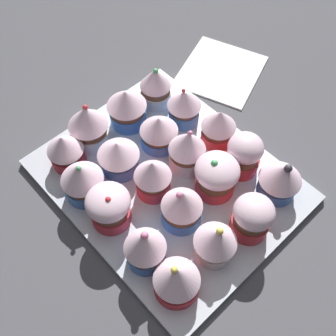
{
  "coord_description": "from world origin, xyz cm",
  "views": [
    {
      "loc": [
        -22.41,
        -24.09,
        55.44
      ],
      "look_at": [
        0.0,
        0.0,
        4.2
      ],
      "focal_mm": 43.09,
      "sensor_mm": 36.0,
      "label": 1
    }
  ],
  "objects_px": {
    "baking_tray": "(168,180)",
    "cupcake_16": "(65,150)",
    "cupcake_9": "(151,175)",
    "cupcake_13": "(119,155)",
    "cupcake_10": "(185,148)",
    "cupcake_4": "(145,247)",
    "cupcake_15": "(184,106)",
    "cupcake_2": "(252,217)",
    "cupcake_7": "(244,154)",
    "cupcake_8": "(109,207)",
    "cupcake_12": "(82,179)",
    "cupcake_14": "(159,131)",
    "cupcake_1": "(215,242)",
    "cupcake_17": "(88,125)",
    "cupcake_0": "(177,279)",
    "cupcake_5": "(182,206)",
    "cupcake_3": "(280,179)",
    "cupcake_18": "(127,107)",
    "cupcake_11": "(217,125)",
    "napkin": "(221,70)",
    "cupcake_6": "(216,176)",
    "cupcake_19": "(156,86)"
  },
  "relations": [
    {
      "from": "baking_tray",
      "to": "cupcake_16",
      "type": "relative_size",
      "value": 5.79
    },
    {
      "from": "cupcake_9",
      "to": "cupcake_13",
      "type": "xyz_separation_m",
      "value": [
        -0.01,
        0.06,
        -0.0
      ]
    },
    {
      "from": "baking_tray",
      "to": "cupcake_10",
      "type": "relative_size",
      "value": 4.66
    },
    {
      "from": "cupcake_4",
      "to": "cupcake_15",
      "type": "distance_m",
      "value": 0.26
    },
    {
      "from": "cupcake_2",
      "to": "cupcake_7",
      "type": "xyz_separation_m",
      "value": [
        0.07,
        0.08,
        0.0
      ]
    },
    {
      "from": "cupcake_8",
      "to": "cupcake_12",
      "type": "relative_size",
      "value": 0.94
    },
    {
      "from": "cupcake_14",
      "to": "cupcake_1",
      "type": "bearing_deg",
      "value": -110.83
    },
    {
      "from": "cupcake_16",
      "to": "cupcake_17",
      "type": "height_order",
      "value": "cupcake_17"
    },
    {
      "from": "baking_tray",
      "to": "cupcake_8",
      "type": "distance_m",
      "value": 0.12
    },
    {
      "from": "cupcake_0",
      "to": "cupcake_5",
      "type": "height_order",
      "value": "cupcake_5"
    },
    {
      "from": "cupcake_12",
      "to": "cupcake_3",
      "type": "bearing_deg",
      "value": -42.52
    },
    {
      "from": "cupcake_5",
      "to": "cupcake_18",
      "type": "height_order",
      "value": "cupcake_5"
    },
    {
      "from": "cupcake_16",
      "to": "cupcake_2",
      "type": "bearing_deg",
      "value": -65.86
    },
    {
      "from": "cupcake_14",
      "to": "cupcake_18",
      "type": "bearing_deg",
      "value": 96.72
    },
    {
      "from": "baking_tray",
      "to": "cupcake_10",
      "type": "xyz_separation_m",
      "value": [
        0.04,
        0.0,
        0.05
      ]
    },
    {
      "from": "cupcake_11",
      "to": "cupcake_12",
      "type": "height_order",
      "value": "cupcake_12"
    },
    {
      "from": "cupcake_2",
      "to": "cupcake_4",
      "type": "distance_m",
      "value": 0.15
    },
    {
      "from": "baking_tray",
      "to": "cupcake_17",
      "type": "bearing_deg",
      "value": 106.79
    },
    {
      "from": "cupcake_1",
      "to": "cupcake_11",
      "type": "relative_size",
      "value": 1.03
    },
    {
      "from": "cupcake_9",
      "to": "cupcake_0",
      "type": "bearing_deg",
      "value": -119.58
    },
    {
      "from": "napkin",
      "to": "cupcake_0",
      "type": "bearing_deg",
      "value": -145.15
    },
    {
      "from": "cupcake_9",
      "to": "cupcake_16",
      "type": "bearing_deg",
      "value": 117.13
    },
    {
      "from": "cupcake_6",
      "to": "cupcake_12",
      "type": "bearing_deg",
      "value": 139.33
    },
    {
      "from": "baking_tray",
      "to": "cupcake_9",
      "type": "relative_size",
      "value": 5.04
    },
    {
      "from": "cupcake_10",
      "to": "baking_tray",
      "type": "bearing_deg",
      "value": -173.14
    },
    {
      "from": "napkin",
      "to": "cupcake_4",
      "type": "bearing_deg",
      "value": -152.15
    },
    {
      "from": "baking_tray",
      "to": "cupcake_6",
      "type": "height_order",
      "value": "cupcake_6"
    },
    {
      "from": "cupcake_9",
      "to": "cupcake_12",
      "type": "distance_m",
      "value": 0.1
    },
    {
      "from": "cupcake_0",
      "to": "napkin",
      "type": "bearing_deg",
      "value": 34.85
    },
    {
      "from": "cupcake_18",
      "to": "cupcake_5",
      "type": "bearing_deg",
      "value": -107.53
    },
    {
      "from": "cupcake_0",
      "to": "cupcake_16",
      "type": "bearing_deg",
      "value": 87.09
    },
    {
      "from": "cupcake_4",
      "to": "cupcake_14",
      "type": "xyz_separation_m",
      "value": [
        0.15,
        0.14,
        -0.01
      ]
    },
    {
      "from": "cupcake_2",
      "to": "cupcake_17",
      "type": "relative_size",
      "value": 0.87
    },
    {
      "from": "cupcake_18",
      "to": "cupcake_1",
      "type": "bearing_deg",
      "value": -103.95
    },
    {
      "from": "cupcake_3",
      "to": "cupcake_4",
      "type": "distance_m",
      "value": 0.22
    },
    {
      "from": "cupcake_5",
      "to": "cupcake_9",
      "type": "height_order",
      "value": "cupcake_5"
    },
    {
      "from": "cupcake_4",
      "to": "cupcake_16",
      "type": "distance_m",
      "value": 0.21
    },
    {
      "from": "baking_tray",
      "to": "cupcake_11",
      "type": "xyz_separation_m",
      "value": [
        0.11,
        0.0,
        0.04
      ]
    },
    {
      "from": "cupcake_6",
      "to": "cupcake_8",
      "type": "height_order",
      "value": "cupcake_6"
    },
    {
      "from": "cupcake_11",
      "to": "cupcake_16",
      "type": "distance_m",
      "value": 0.24
    },
    {
      "from": "baking_tray",
      "to": "cupcake_17",
      "type": "relative_size",
      "value": 4.52
    },
    {
      "from": "cupcake_4",
      "to": "cupcake_18",
      "type": "xyz_separation_m",
      "value": [
        0.14,
        0.21,
        -0.0
      ]
    },
    {
      "from": "cupcake_19",
      "to": "cupcake_11",
      "type": "bearing_deg",
      "value": -83.17
    },
    {
      "from": "cupcake_4",
      "to": "cupcake_16",
      "type": "bearing_deg",
      "value": 85.58
    },
    {
      "from": "cupcake_3",
      "to": "cupcake_5",
      "type": "xyz_separation_m",
      "value": [
        -0.14,
        0.07,
        0.0
      ]
    },
    {
      "from": "cupcake_1",
      "to": "cupcake_16",
      "type": "xyz_separation_m",
      "value": [
        -0.06,
        0.26,
        -0.0
      ]
    },
    {
      "from": "cupcake_16",
      "to": "cupcake_10",
      "type": "bearing_deg",
      "value": -42.99
    },
    {
      "from": "cupcake_16",
      "to": "cupcake_6",
      "type": "bearing_deg",
      "value": -54.81
    },
    {
      "from": "cupcake_0",
      "to": "cupcake_1",
      "type": "relative_size",
      "value": 1.0
    },
    {
      "from": "cupcake_7",
      "to": "cupcake_2",
      "type": "bearing_deg",
      "value": -132.61
    }
  ]
}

